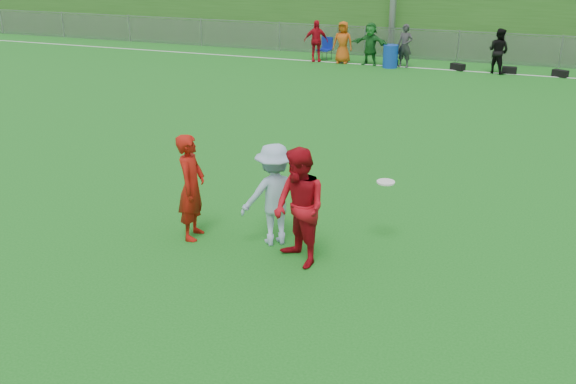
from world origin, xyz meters
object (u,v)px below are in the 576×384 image
at_px(player_red_left, 191,187).
at_px(player_red_center, 299,208).
at_px(player_blue, 274,195).
at_px(recycling_bin, 390,56).
at_px(frisbee, 386,182).

relative_size(player_red_left, player_red_center, 0.97).
xyz_separation_m(player_blue, recycling_bin, (-1.38, 16.34, -0.44)).
bearing_deg(frisbee, player_red_left, -164.60).
relative_size(player_blue, recycling_bin, 1.98).
bearing_deg(player_red_center, player_blue, 177.42).
xyz_separation_m(player_blue, frisbee, (1.76, 0.60, 0.24)).
bearing_deg(player_red_left, frisbee, -83.55).
xyz_separation_m(player_red_center, player_blue, (-0.64, 0.56, -0.08)).
relative_size(player_red_left, frisbee, 6.12).
bearing_deg(frisbee, player_blue, -161.14).
height_order(player_red_left, recycling_bin, player_red_left).
height_order(player_blue, recycling_bin, player_blue).
bearing_deg(frisbee, recycling_bin, 101.27).
bearing_deg(player_blue, recycling_bin, -122.27).
bearing_deg(player_blue, frisbee, 161.75).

